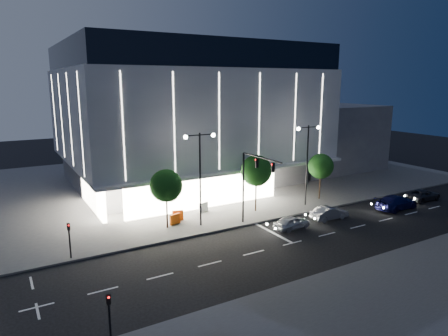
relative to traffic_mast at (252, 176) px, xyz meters
name	(u,v)px	position (x,y,z in m)	size (l,w,h in m)	color
ground	(263,242)	(-1.00, -3.34, -5.03)	(160.00, 160.00, 0.00)	black
sidewalk_museum	(194,178)	(4.00, 20.66, -4.95)	(70.00, 40.00, 0.15)	#474747
sidewalk_near	(428,287)	(4.00, -15.34, -4.95)	(70.00, 10.00, 0.15)	#474747
museum	(185,115)	(1.98, 18.97, 4.25)	(30.00, 25.80, 18.00)	#4C4C51
annex_building	(307,135)	(25.00, 20.66, -0.03)	(16.00, 20.00, 10.00)	#4C4C51
traffic_mast	(252,176)	(0.00, 0.00, 0.00)	(0.33, 5.89, 7.07)	black
street_lamp_west	(200,166)	(-4.00, 2.66, 0.93)	(3.16, 0.36, 9.00)	black
street_lamp_east	(307,153)	(9.00, 2.66, 0.93)	(3.16, 0.36, 9.00)	black
ped_signal_far	(69,237)	(-16.00, 1.16, -3.14)	(0.22, 0.24, 3.00)	black
ped_signal_near	(109,314)	(-16.00, -10.84, -3.14)	(0.22, 0.24, 3.00)	black
tree_left	(166,187)	(-6.97, 3.68, -0.99)	(3.02, 3.02, 5.72)	black
tree_mid	(256,172)	(3.03, 3.68, -0.69)	(3.25, 3.25, 6.15)	black
tree_right	(321,168)	(12.03, 3.68, -1.14)	(2.91, 2.91, 5.51)	black
car_lead	(292,222)	(3.17, -2.12, -4.39)	(1.50, 3.73, 1.27)	#BABCC3
car_second	(329,213)	(8.12, -1.92, -4.36)	(1.41, 4.05, 1.33)	#9B9EA2
car_third	(396,202)	(16.77, -3.10, -4.25)	(2.18, 5.37, 1.56)	#151550
car_fourth	(423,195)	(22.50, -2.38, -4.39)	(2.10, 4.56, 1.27)	#2E2E33
barrier_a	(175,219)	(-6.02, 4.16, -4.38)	(1.10, 0.25, 1.00)	#F75B0D
barrier_b	(203,207)	(-1.94, 6.13, -4.38)	(1.10, 0.25, 1.00)	silver
barrier_c	(178,215)	(-5.34, 5.05, -4.38)	(1.10, 0.25, 1.00)	#CD540B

